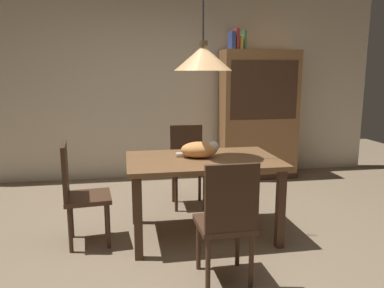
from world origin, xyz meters
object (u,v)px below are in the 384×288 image
at_px(cat_sleeping, 200,150).
at_px(pendant_lamp, 203,58).
at_px(chair_far_back, 187,162).
at_px(book_green_slim, 243,40).
at_px(book_red_tall, 236,39).
at_px(chair_near_front, 227,218).
at_px(chair_left_side, 78,190).
at_px(hutch_bookcase, 258,117).
at_px(book_yellow_short, 240,43).
at_px(dining_table, 203,169).
at_px(book_blue_wide, 232,41).

height_order(cat_sleeping, pendant_lamp, pendant_lamp).
xyz_separation_m(chair_far_back, book_green_slim, (0.97, 1.01, 1.47)).
relative_size(pendant_lamp, book_red_tall, 4.64).
relative_size(chair_near_front, chair_left_side, 1.00).
height_order(hutch_bookcase, book_red_tall, book_red_tall).
xyz_separation_m(chair_far_back, book_yellow_short, (0.91, 1.01, 1.43)).
height_order(dining_table, book_blue_wide, book_blue_wide).
xyz_separation_m(pendant_lamp, book_green_slim, (0.97, 1.89, 0.32)).
bearing_deg(book_blue_wide, cat_sleeping, -113.64).
xyz_separation_m(dining_table, book_red_tall, (0.86, 1.89, 1.34)).
xyz_separation_m(dining_table, cat_sleeping, (-0.02, 0.03, 0.18)).
xyz_separation_m(pendant_lamp, book_red_tall, (0.86, 1.89, 0.33)).
bearing_deg(book_green_slim, cat_sleeping, -117.91).
bearing_deg(chair_far_back, book_red_tall, 49.65).
distance_m(hutch_bookcase, book_green_slim, 1.12).
height_order(chair_far_back, chair_left_side, same).
bearing_deg(dining_table, pendant_lamp, 57.99).
height_order(chair_left_side, book_red_tall, book_red_tall).
xyz_separation_m(book_yellow_short, book_green_slim, (0.05, 0.00, 0.04)).
relative_size(hutch_bookcase, book_blue_wide, 7.71).
height_order(cat_sleeping, hutch_bookcase, hutch_bookcase).
bearing_deg(pendant_lamp, cat_sleeping, 117.42).
xyz_separation_m(dining_table, book_yellow_short, (0.92, 1.89, 1.29)).
height_order(chair_left_side, cat_sleeping, chair_left_side).
bearing_deg(dining_table, chair_near_front, -89.92).
xyz_separation_m(chair_near_front, hutch_bookcase, (1.22, 2.76, 0.38)).
bearing_deg(chair_near_front, chair_left_side, 142.37).
bearing_deg(book_yellow_short, chair_near_front, -108.31).
xyz_separation_m(book_blue_wide, book_red_tall, (0.06, 0.00, 0.02)).
height_order(hutch_bookcase, book_yellow_short, book_yellow_short).
relative_size(chair_left_side, book_green_slim, 3.58).
relative_size(dining_table, cat_sleeping, 3.53).
xyz_separation_m(dining_table, chair_near_front, (0.00, -0.88, -0.14)).
bearing_deg(chair_near_front, dining_table, 90.08).
height_order(dining_table, chair_far_back, chair_far_back).
relative_size(book_blue_wide, book_green_slim, 0.92).
xyz_separation_m(chair_near_front, cat_sleeping, (-0.02, 0.91, 0.32)).
relative_size(chair_left_side, book_yellow_short, 4.65).
distance_m(chair_far_back, pendant_lamp, 1.45).
xyz_separation_m(hutch_bookcase, book_red_tall, (-0.36, 0.00, 1.10)).
bearing_deg(pendant_lamp, book_blue_wide, 67.12).
height_order(chair_near_front, chair_far_back, same).
height_order(book_yellow_short, book_green_slim, book_green_slim).
bearing_deg(chair_left_side, chair_near_front, -37.63).
xyz_separation_m(cat_sleeping, book_green_slim, (0.98, 1.86, 1.15)).
distance_m(chair_far_back, chair_left_side, 1.44).
bearing_deg(chair_near_front, book_red_tall, 72.76).
xyz_separation_m(chair_near_front, book_blue_wide, (0.80, 2.77, 1.46)).
height_order(pendant_lamp, book_green_slim, pendant_lamp).
relative_size(chair_far_back, book_yellow_short, 4.65).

